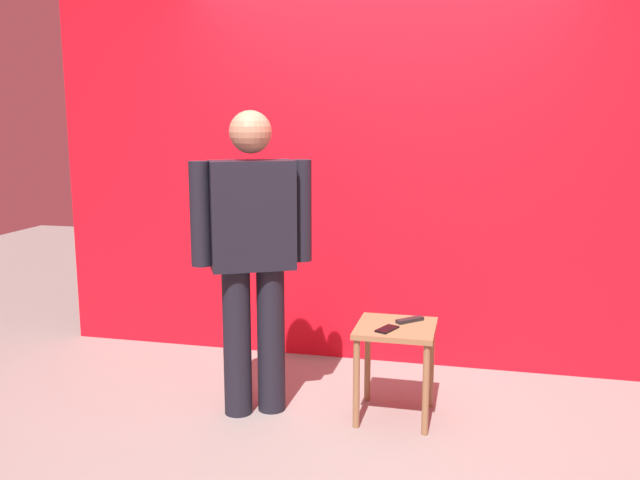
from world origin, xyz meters
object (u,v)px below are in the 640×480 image
Objects in this scene: standing_person at (252,248)px; cell_phone at (387,329)px; tv_remote at (410,320)px; side_table at (396,343)px.

standing_person reaches higher than cell_phone.
standing_person is at bearing -121.06° from tv_remote.
tv_remote is at bearing 83.50° from cell_phone.
side_table is at bearing 91.09° from cell_phone.
standing_person is 0.85m from cell_phone.
standing_person is at bearing -154.98° from cell_phone.
side_table is 3.10× the size of tv_remote.
side_table is 0.16m from tv_remote.
tv_remote is (0.85, 0.20, -0.41)m from standing_person.
side_table is (0.78, 0.11, -0.52)m from standing_person.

